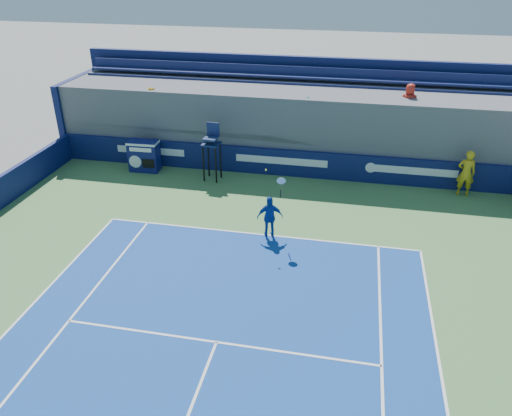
% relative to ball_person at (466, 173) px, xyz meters
% --- Properties ---
extents(ball_person, '(0.72, 0.50, 1.92)m').
position_rel_ball_person_xyz_m(ball_person, '(0.00, 0.00, 0.00)').
color(ball_person, gold).
rests_on(ball_person, apron).
extents(back_hoarding, '(20.40, 0.21, 1.20)m').
position_rel_ball_person_xyz_m(back_hoarding, '(-7.48, 0.52, -0.37)').
color(back_hoarding, '#0C1546').
rests_on(back_hoarding, ground).
extents(match_clock, '(1.34, 0.77, 1.40)m').
position_rel_ball_person_xyz_m(match_clock, '(-13.54, -0.17, -0.23)').
color(match_clock, '#101553').
rests_on(match_clock, ground).
extents(umpire_chair, '(0.77, 0.77, 2.48)m').
position_rel_ball_person_xyz_m(umpire_chair, '(-10.31, -0.48, 0.56)').
color(umpire_chair, black).
rests_on(umpire_chair, ground).
extents(tennis_player, '(0.99, 0.58, 2.57)m').
position_rel_ball_person_xyz_m(tennis_player, '(-7.07, -4.72, -0.19)').
color(tennis_player, '#123B95').
rests_on(tennis_player, apron).
extents(stadium_seating, '(21.00, 4.05, 4.40)m').
position_rel_ball_person_xyz_m(stadium_seating, '(-7.48, 2.57, 0.86)').
color(stadium_seating, '#58595E').
rests_on(stadium_seating, ground).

